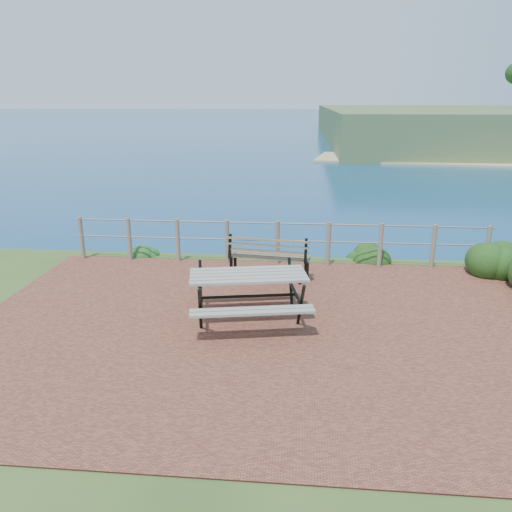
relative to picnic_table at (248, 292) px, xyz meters
The scene contains 8 objects.
ground 0.69m from the picnic_table, 40.91° to the right, with size 10.00×7.00×0.12m, color brown.
ocean 199.71m from the picnic_table, 89.90° to the left, with size 1200.00×1200.00×0.00m, color #165784.
safety_railing 3.07m from the picnic_table, 83.64° to the left, with size 9.40×0.10×1.00m.
picnic_table is the anchor object (origin of this frame).
park_bench 2.14m from the picnic_table, 84.03° to the left, with size 1.75×0.65×0.96m.
shrub_right_edge 5.84m from the picnic_table, 30.25° to the left, with size 1.08×1.08×1.54m, color #123C13.
shrub_lip_west 4.55m from the picnic_table, 130.35° to the left, with size 0.70×0.70×0.41m, color #1D4D1D.
shrub_lip_east 4.43m from the picnic_table, 56.57° to the left, with size 0.76×0.76×0.50m, color #123C13.
Camera 1 is at (0.49, -7.52, 3.64)m, focal length 35.00 mm.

